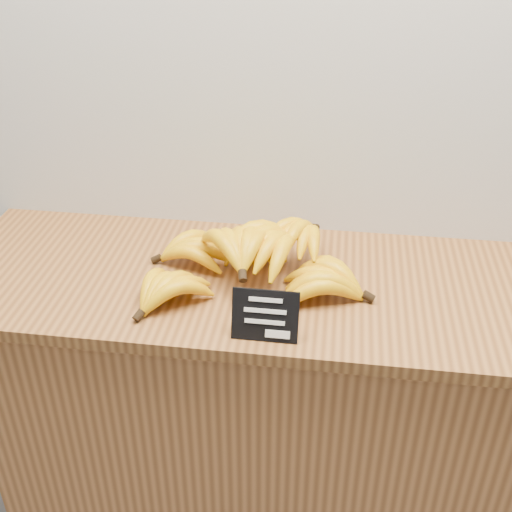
{
  "coord_description": "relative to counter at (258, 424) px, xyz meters",
  "views": [
    {
      "loc": [
        -0.01,
        1.52,
        1.76
      ],
      "look_at": [
        -0.17,
        2.7,
        1.02
      ],
      "focal_mm": 45.0,
      "sensor_mm": 36.0,
      "label": 1
    }
  ],
  "objects": [
    {
      "name": "counter_top",
      "position": [
        0.0,
        0.0,
        0.47
      ],
      "size": [
        1.48,
        0.54,
        0.03
      ],
      "primitive_type": "cube",
      "color": "brown",
      "rests_on": "counter"
    },
    {
      "name": "counter",
      "position": [
        0.0,
        0.0,
        0.0
      ],
      "size": [
        1.28,
        0.5,
        0.9
      ],
      "primitive_type": "cube",
      "color": "#A56835",
      "rests_on": "ground"
    },
    {
      "name": "banana_pile",
      "position": [
        -0.02,
        -0.0,
        0.54
      ],
      "size": [
        0.57,
        0.4,
        0.13
      ],
      "color": "#E5B009",
      "rests_on": "counter_top"
    },
    {
      "name": "chalkboard_sign",
      "position": [
        0.04,
        -0.21,
        0.53
      ],
      "size": [
        0.14,
        0.04,
        0.1
      ],
      "primitive_type": "cube",
      "rotation": [
        -0.3,
        0.0,
        0.0
      ],
      "color": "black",
      "rests_on": "counter_top"
    }
  ]
}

